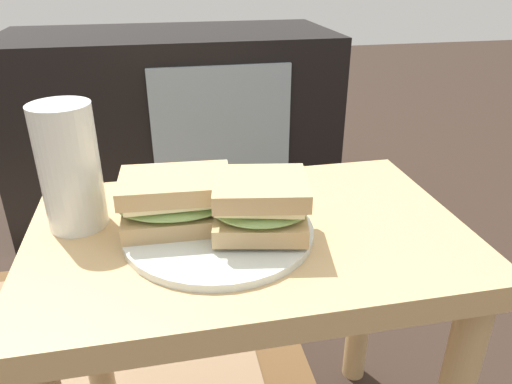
{
  "coord_description": "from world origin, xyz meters",
  "views": [
    {
      "loc": [
        -0.1,
        -0.53,
        0.78
      ],
      "look_at": [
        0.01,
        0.0,
        0.51
      ],
      "focal_mm": 33.78,
      "sensor_mm": 36.0,
      "label": 1
    }
  ],
  "objects_px": {
    "sandwich_front": "(177,201)",
    "sandwich_back": "(260,205)",
    "tv_cabinet": "(176,127)",
    "plate": "(219,231)",
    "beer_glass": "(70,170)"
  },
  "relations": [
    {
      "from": "sandwich_back",
      "to": "plate",
      "type": "bearing_deg",
      "value": 157.28
    },
    {
      "from": "sandwich_front",
      "to": "plate",
      "type": "bearing_deg",
      "value": -22.72
    },
    {
      "from": "plate",
      "to": "sandwich_back",
      "type": "relative_size",
      "value": 1.72
    },
    {
      "from": "plate",
      "to": "sandwich_back",
      "type": "xyz_separation_m",
      "value": [
        0.05,
        -0.02,
        0.04
      ]
    },
    {
      "from": "plate",
      "to": "beer_glass",
      "type": "bearing_deg",
      "value": 160.31
    },
    {
      "from": "plate",
      "to": "sandwich_front",
      "type": "height_order",
      "value": "sandwich_front"
    },
    {
      "from": "sandwich_front",
      "to": "sandwich_back",
      "type": "height_order",
      "value": "sandwich_back"
    },
    {
      "from": "tv_cabinet",
      "to": "sandwich_back",
      "type": "distance_m",
      "value": 1.0
    },
    {
      "from": "sandwich_back",
      "to": "beer_glass",
      "type": "xyz_separation_m",
      "value": [
        -0.22,
        0.08,
        0.03
      ]
    },
    {
      "from": "sandwich_front",
      "to": "sandwich_back",
      "type": "bearing_deg",
      "value": -22.72
    },
    {
      "from": "sandwich_front",
      "to": "sandwich_back",
      "type": "distance_m",
      "value": 0.11
    },
    {
      "from": "sandwich_front",
      "to": "sandwich_back",
      "type": "relative_size",
      "value": 1.08
    },
    {
      "from": "sandwich_front",
      "to": "sandwich_back",
      "type": "xyz_separation_m",
      "value": [
        0.1,
        -0.04,
        0.0
      ]
    },
    {
      "from": "plate",
      "to": "tv_cabinet",
      "type": "bearing_deg",
      "value": 90.96
    },
    {
      "from": "tv_cabinet",
      "to": "plate",
      "type": "height_order",
      "value": "tv_cabinet"
    }
  ]
}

